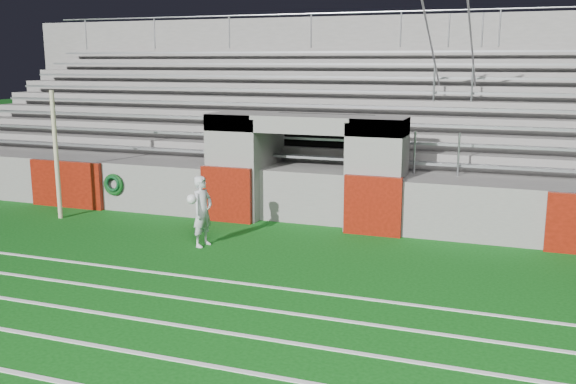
% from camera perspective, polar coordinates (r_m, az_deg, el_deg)
% --- Properties ---
extents(ground, '(90.00, 90.00, 0.00)m').
position_cam_1_polar(ground, '(12.44, -3.71, -6.48)').
color(ground, '#0C4D11').
rests_on(ground, ground).
extents(field_post, '(0.11, 0.11, 3.16)m').
position_cam_1_polar(field_post, '(16.73, -19.91, 3.09)').
color(field_post, tan).
rests_on(field_post, ground).
extents(stadium_structure, '(26.00, 8.48, 5.42)m').
position_cam_1_polar(stadium_structure, '(19.54, 5.63, 4.59)').
color(stadium_structure, slate).
rests_on(stadium_structure, ground).
extents(goalkeeper_with_ball, '(0.46, 0.61, 1.51)m').
position_cam_1_polar(goalkeeper_with_ball, '(13.58, -7.63, -1.68)').
color(goalkeeper_with_ball, silver).
rests_on(goalkeeper_with_ball, ground).
extents(hose_coil, '(0.58, 0.14, 0.58)m').
position_cam_1_polar(hose_coil, '(17.18, -15.27, 0.66)').
color(hose_coil, '#0C3E12').
rests_on(hose_coil, ground).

